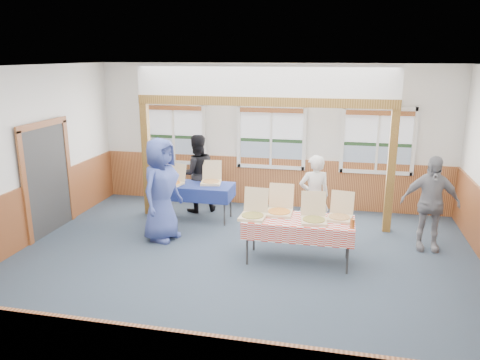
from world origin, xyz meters
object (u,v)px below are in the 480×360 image
Objects in this scene: woman_black at (197,173)px; person_grey at (430,203)px; man_blue at (161,190)px; woman_white at (314,197)px; table_left at (193,187)px; table_right at (299,222)px.

woman_black is 4.78m from person_grey.
woman_black is at bearing 10.25° from man_blue.
woman_white is 0.93× the size of woman_black.
woman_white is at bearing -16.97° from table_left.
person_grey is at bearing 157.14° from woman_white.
man_blue reaches higher than woman_white.
table_right is 2.43m from person_grey.
table_right is 2.64m from man_blue.
man_blue is 4.81m from person_grey.
man_blue reaches higher than woman_black.
table_left is at bearing 170.42° from person_grey.
person_grey is (4.55, -0.63, 0.16)m from table_left.
person_grey is at bearing -68.19° from man_blue.
woman_white is 2.80m from woman_black.
person_grey is at bearing 136.18° from woman_black.
table_right is 1.14× the size of woman_black.
table_left is 0.89× the size of man_blue.
table_left is at bearing 69.21° from woman_black.
man_blue reaches higher than person_grey.
table_right is at bearing -156.52° from person_grey.
table_right is 1.20m from woman_white.
woman_black reaches higher than table_right.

